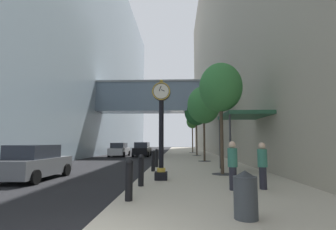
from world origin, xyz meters
TOP-DOWN VIEW (x-y plane):
  - ground_plane at (0.00, 27.00)m, footprint 110.00×110.00m
  - sidewalk_right at (3.43, 30.00)m, footprint 6.87×80.00m
  - building_block_left at (-12.64, 29.98)m, footprint 24.41×80.00m
  - building_block_right at (11.37, 30.00)m, footprint 9.00×80.00m
  - street_clock at (1.11, 7.21)m, footprint 0.84×0.55m
  - bollard_nearest at (0.44, 3.19)m, footprint 0.23×0.23m
  - bollard_second at (0.44, 5.60)m, footprint 0.23×0.23m
  - bollard_fourth at (0.44, 10.43)m, footprint 0.23×0.23m
  - bollard_fifth at (0.44, 12.84)m, footprint 0.23×0.23m
  - street_tree_near at (4.17, 9.23)m, footprint 2.29×2.29m
  - street_tree_mid_near at (4.17, 18.03)m, footprint 2.89×2.89m
  - street_tree_mid_far at (4.17, 26.83)m, footprint 2.93×2.93m
  - street_tree_far at (4.17, 35.63)m, footprint 1.85×1.85m
  - trash_bin at (3.35, 1.59)m, footprint 0.53×0.53m
  - pedestrian_walking at (3.79, 4.91)m, footprint 0.48×0.48m
  - pedestrian_by_clock at (4.90, 5.13)m, footprint 0.39×0.39m
  - storefront_awning at (5.63, 10.49)m, footprint 2.40×3.60m
  - car_grey_near at (-5.07, 7.92)m, footprint 2.09×4.23m
  - car_black_mid at (-2.58, 27.51)m, footprint 2.06×4.54m
  - car_white_far at (-5.41, 27.24)m, footprint 2.02×4.68m

SIDE VIEW (x-z plane):
  - ground_plane at x=0.00m, z-range 0.00..0.00m
  - sidewalk_right at x=3.43m, z-range 0.00..0.14m
  - trash_bin at x=3.35m, z-range 0.15..1.20m
  - bollard_nearest at x=0.44m, z-range 0.17..1.37m
  - bollard_second at x=0.44m, z-range 0.17..1.37m
  - bollard_fourth at x=0.44m, z-range 0.17..1.37m
  - bollard_fifth at x=0.44m, z-range 0.17..1.37m
  - car_grey_near at x=-5.07m, z-range -0.03..1.64m
  - car_white_far at x=-5.41m, z-range -0.02..1.65m
  - car_black_mid at x=-2.58m, z-range -0.03..1.71m
  - pedestrian_by_clock at x=4.90m, z-range 0.19..1.85m
  - pedestrian_walking at x=3.79m, z-range 0.19..1.89m
  - street_clock at x=1.11m, z-range 0.36..4.91m
  - storefront_awning at x=5.63m, z-range 1.63..4.93m
  - street_tree_near at x=4.17m, z-range 1.75..7.66m
  - street_tree_far at x=4.17m, z-range 1.96..7.85m
  - street_tree_mid_near at x=4.17m, z-range 1.76..8.34m
  - street_tree_mid_far at x=4.17m, z-range 1.95..8.98m
  - building_block_left at x=-12.64m, z-range -0.07..30.92m
  - building_block_right at x=11.37m, z-range 0.00..35.10m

